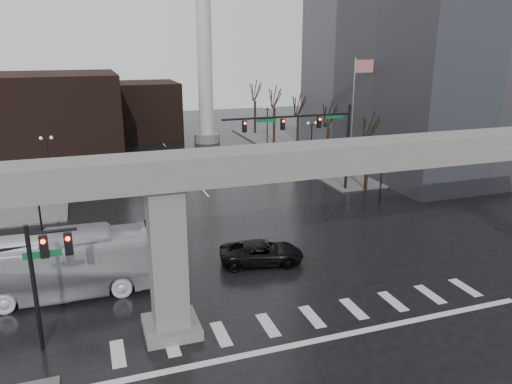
# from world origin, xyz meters

# --- Properties ---
(ground) EXTENTS (160.00, 160.00, 0.00)m
(ground) POSITION_xyz_m (0.00, 0.00, 0.00)
(ground) COLOR black
(ground) RESTS_ON ground
(sidewalk_ne) EXTENTS (28.00, 36.00, 0.15)m
(sidewalk_ne) POSITION_xyz_m (26.00, 36.00, 0.07)
(sidewalk_ne) COLOR #64615F
(sidewalk_ne) RESTS_ON ground
(elevated_guideway) EXTENTS (48.00, 2.60, 8.70)m
(elevated_guideway) POSITION_xyz_m (1.26, 0.00, 6.88)
(elevated_guideway) COLOR gray
(elevated_guideway) RESTS_ON ground
(building_far_left) EXTENTS (16.00, 14.00, 10.00)m
(building_far_left) POSITION_xyz_m (-14.00, 42.00, 5.00)
(building_far_left) COLOR black
(building_far_left) RESTS_ON ground
(building_far_mid) EXTENTS (10.00, 10.00, 8.00)m
(building_far_mid) POSITION_xyz_m (-2.00, 52.00, 4.00)
(building_far_mid) COLOR black
(building_far_mid) RESTS_ON ground
(smokestack) EXTENTS (3.60, 3.60, 30.00)m
(smokestack) POSITION_xyz_m (6.00, 46.00, 13.35)
(smokestack) COLOR silver
(smokestack) RESTS_ON ground
(signal_mast_arm) EXTENTS (12.12, 0.43, 8.00)m
(signal_mast_arm) POSITION_xyz_m (8.99, 18.80, 5.83)
(signal_mast_arm) COLOR black
(signal_mast_arm) RESTS_ON ground
(signal_left_pole) EXTENTS (2.30, 0.30, 6.00)m
(signal_left_pole) POSITION_xyz_m (-12.25, 0.50, 4.07)
(signal_left_pole) COLOR black
(signal_left_pole) RESTS_ON ground
(flagpole_assembly) EXTENTS (2.06, 0.12, 12.00)m
(flagpole_assembly) POSITION_xyz_m (15.29, 22.00, 7.53)
(flagpole_assembly) COLOR silver
(flagpole_assembly) RESTS_ON ground
(lamp_right_0) EXTENTS (1.22, 0.32, 5.11)m
(lamp_right_0) POSITION_xyz_m (13.50, 14.00, 3.47)
(lamp_right_0) COLOR black
(lamp_right_0) RESTS_ON ground
(lamp_right_1) EXTENTS (1.22, 0.32, 5.11)m
(lamp_right_1) POSITION_xyz_m (13.50, 28.00, 3.47)
(lamp_right_1) COLOR black
(lamp_right_1) RESTS_ON ground
(lamp_right_2) EXTENTS (1.22, 0.32, 5.11)m
(lamp_right_2) POSITION_xyz_m (13.50, 42.00, 3.47)
(lamp_right_2) COLOR black
(lamp_right_2) RESTS_ON ground
(lamp_left_0) EXTENTS (1.22, 0.32, 5.11)m
(lamp_left_0) POSITION_xyz_m (-13.50, 14.00, 3.47)
(lamp_left_0) COLOR black
(lamp_left_0) RESTS_ON ground
(lamp_left_1) EXTENTS (1.22, 0.32, 5.11)m
(lamp_left_1) POSITION_xyz_m (-13.50, 28.00, 3.47)
(lamp_left_1) COLOR black
(lamp_left_1) RESTS_ON ground
(lamp_left_2) EXTENTS (1.22, 0.32, 5.11)m
(lamp_left_2) POSITION_xyz_m (-13.50, 42.00, 3.47)
(lamp_left_2) COLOR black
(lamp_left_2) RESTS_ON ground
(tree_right_0) EXTENTS (1.09, 1.58, 7.50)m
(tree_right_0) POSITION_xyz_m (14.53, 18.02, 2.79)
(tree_right_0) COLOR black
(tree_right_0) RESTS_ON ground
(tree_right_1) EXTENTS (1.09, 1.61, 7.67)m
(tree_right_1) POSITION_xyz_m (14.53, 26.02, 2.85)
(tree_right_1) COLOR black
(tree_right_1) RESTS_ON ground
(tree_right_2) EXTENTS (1.10, 1.63, 7.85)m
(tree_right_2) POSITION_xyz_m (14.53, 34.02, 2.91)
(tree_right_2) COLOR black
(tree_right_2) RESTS_ON ground
(tree_right_3) EXTENTS (1.11, 1.66, 8.02)m
(tree_right_3) POSITION_xyz_m (14.53, 42.02, 2.98)
(tree_right_3) COLOR black
(tree_right_3) RESTS_ON ground
(tree_right_4) EXTENTS (1.12, 1.69, 8.19)m
(tree_right_4) POSITION_xyz_m (14.53, 50.02, 3.04)
(tree_right_4) COLOR black
(tree_right_4) RESTS_ON ground
(pickup_truck) EXTENTS (5.63, 3.41, 1.46)m
(pickup_truck) POSITION_xyz_m (-0.26, 5.88, 0.73)
(pickup_truck) COLOR black
(pickup_truck) RESTS_ON ground
(city_bus) EXTENTS (12.91, 3.45, 3.57)m
(city_bus) POSITION_xyz_m (-12.28, 5.69, 1.78)
(city_bus) COLOR silver
(city_bus) RESTS_ON ground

